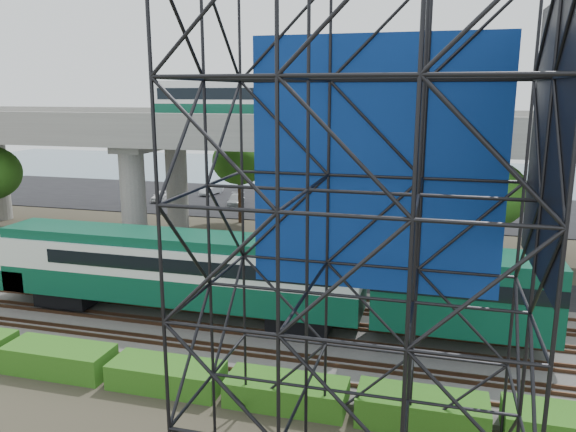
% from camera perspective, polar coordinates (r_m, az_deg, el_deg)
% --- Properties ---
extents(ground, '(140.00, 140.00, 0.00)m').
position_cam_1_polar(ground, '(28.02, -9.96, -12.27)').
color(ground, '#474233').
rests_on(ground, ground).
extents(ballast_bed, '(90.00, 12.00, 0.20)m').
position_cam_1_polar(ballast_bed, '(29.64, -8.32, -10.57)').
color(ballast_bed, slate).
rests_on(ballast_bed, ground).
extents(service_road, '(90.00, 5.00, 0.08)m').
position_cam_1_polar(service_road, '(37.09, -3.12, -5.74)').
color(service_road, black).
rests_on(service_road, ground).
extents(parking_lot, '(90.00, 18.00, 0.08)m').
position_cam_1_polar(parking_lot, '(59.16, 3.97, 1.19)').
color(parking_lot, black).
rests_on(parking_lot, ground).
extents(harbor_water, '(140.00, 40.00, 0.03)m').
position_cam_1_polar(harbor_water, '(80.56, 7.01, 4.15)').
color(harbor_water, slate).
rests_on(harbor_water, ground).
extents(rail_tracks, '(90.00, 9.52, 0.16)m').
position_cam_1_polar(rail_tracks, '(29.57, -8.34, -10.24)').
color(rail_tracks, '#472D1E').
rests_on(rail_tracks, ballast_bed).
extents(commuter_train, '(29.30, 3.06, 4.30)m').
position_cam_1_polar(commuter_train, '(28.43, -7.33, -5.56)').
color(commuter_train, black).
rests_on(commuter_train, rail_tracks).
extents(overpass, '(80.00, 12.00, 12.40)m').
position_cam_1_polar(overpass, '(40.70, -1.17, 7.68)').
color(overpass, '#9E9B93').
rests_on(overpass, ground).
extents(scaffold_tower, '(9.36, 6.36, 15.00)m').
position_cam_1_polar(scaffold_tower, '(15.65, 7.38, -3.11)').
color(scaffold_tower, black).
rests_on(scaffold_tower, ground).
extents(hedge_strip, '(34.60, 1.80, 1.20)m').
position_cam_1_polar(hedge_strip, '(23.92, -12.22, -15.43)').
color(hedge_strip, '#2B5C15').
rests_on(hedge_strip, ground).
extents(trees, '(40.94, 16.94, 7.69)m').
position_cam_1_polar(trees, '(42.59, -6.82, 4.24)').
color(trees, '#382314').
rests_on(trees, ground).
extents(suv, '(5.19, 3.45, 1.32)m').
position_cam_1_polar(suv, '(41.01, -18.83, -3.59)').
color(suv, black).
rests_on(suv, service_road).
extents(parked_cars, '(37.06, 9.41, 1.20)m').
position_cam_1_polar(parked_cars, '(58.35, 5.55, 1.62)').
color(parked_cars, white).
rests_on(parked_cars, parking_lot).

